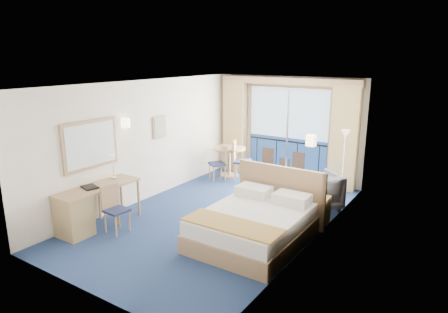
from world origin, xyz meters
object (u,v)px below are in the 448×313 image
Objects in this scene: nightstand at (318,209)px; desk at (79,211)px; armchair at (318,191)px; floor_lamp at (345,146)px; table_chair_a at (239,158)px; round_table at (229,154)px; table_chair_b at (220,161)px; bed at (255,224)px; desk_chair at (114,206)px.

nightstand is 4.55m from desk.
floor_lamp reaches higher than armchair.
table_chair_a reaches higher than nightstand.
armchair is at bearing -18.33° from round_table.
nightstand is 3.57m from round_table.
floor_lamp is 1.49× the size of table_chair_a.
table_chair_a is (-2.48, 0.81, 0.20)m from armchair.
table_chair_b is (-0.41, -0.28, -0.07)m from table_chair_a.
bed is 4.12× the size of nightstand.
table_chair_b is at bearing 5.97° from desk_chair.
bed is 3.40m from floor_lamp.
table_chair_a is 0.50m from table_chair_b.
round_table reaches higher than nightstand.
bed reaches higher than armchair.
desk_chair is at bearing -140.34° from nightstand.
armchair is (0.36, 2.12, 0.07)m from bed.
bed reaches higher than desk.
floor_lamp is at bearing -148.55° from armchair.
table_chair_b is at bearing -90.49° from round_table.
round_table is (-3.15, 1.65, 0.34)m from nightstand.
desk_chair is at bearing -0.60° from armchair.
desk is at bearing -58.54° from table_chair_b.
table_chair_a is at bearing 80.62° from desk.
armchair is at bearing 111.36° from nightstand.
desk is at bearing -125.39° from floor_lamp.
desk is 0.62m from desk_chair.
round_table reaches higher than desk.
floor_lamp is 1.76× the size of round_table.
desk is 4.49m from table_chair_a.
desk is 4.17m from table_chair_b.
floor_lamp is (0.53, 3.25, 0.86)m from bed.
desk is 1.60× the size of table_chair_a.
table_chair_a is (-2.11, 2.92, 0.27)m from bed.
table_chair_a is (-2.65, -0.33, -0.59)m from floor_lamp.
bed reaches higher than table_chair_b.
nightstand is 0.34× the size of floor_lamp.
round_table is 0.96× the size of table_chair_b.
table_chair_a reaches higher than desk.
table_chair_b is (-0.00, -0.43, -0.08)m from round_table.
bed is 2.53× the size of armchair.
nightstand is 0.50× the size of table_chair_a.
floor_lamp reaches higher than desk.
desk is at bearing -94.10° from round_table.
desk_chair reaches higher than round_table.
round_table reaches higher than armchair.
armchair is at bearing -98.66° from floor_lamp.
bed is 2.34× the size of table_chair_b.
bed is 2.43× the size of desk_chair.
table_chair_a is (0.28, 4.01, 0.09)m from desk_chair.
round_table is at bearing -176.63° from floor_lamp.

